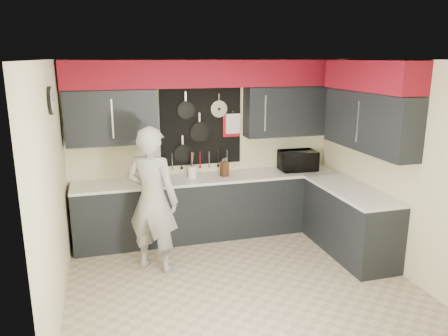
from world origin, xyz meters
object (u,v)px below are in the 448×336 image
object	(u,v)px
microwave	(298,161)
person	(152,200)
knife_block	(224,169)
coffee_maker	(151,169)
utensil_crock	(192,172)

from	to	relation	value
microwave	person	world-z (taller)	person
microwave	knife_block	distance (m)	1.19
microwave	coffee_maker	size ratio (longest dim) A/B	1.84
coffee_maker	microwave	bearing A→B (deg)	3.38
knife_block	utensil_crock	xyz separation A→B (m)	(-0.47, 0.07, -0.03)
person	coffee_maker	bearing A→B (deg)	-61.48
knife_block	person	distance (m)	1.42
microwave	utensil_crock	xyz separation A→B (m)	(-1.65, 0.04, -0.07)
utensil_crock	person	world-z (taller)	person
microwave	utensil_crock	world-z (taller)	microwave
knife_block	person	size ratio (longest dim) A/B	0.12
coffee_maker	person	size ratio (longest dim) A/B	0.16
knife_block	microwave	bearing A→B (deg)	-11.91
knife_block	utensil_crock	distance (m)	0.47
microwave	utensil_crock	bearing A→B (deg)	-179.19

